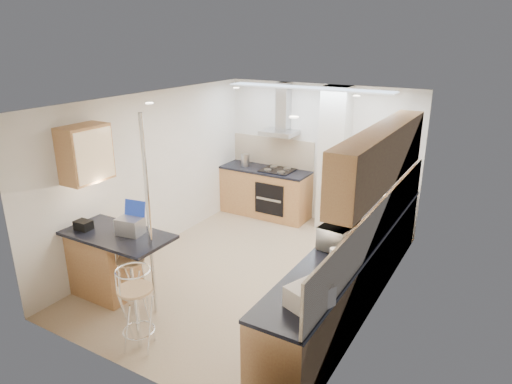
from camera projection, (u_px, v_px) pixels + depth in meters
The scene contains 16 objects.
ground at pixel (252, 273), 6.67m from camera, with size 4.80×4.80×0.00m, color tan.
room_shell at pixel (285, 168), 6.32m from camera, with size 3.64×4.84×2.51m.
right_counter at pixel (352, 270), 5.81m from camera, with size 0.63×4.40×0.92m.
back_counter at pixel (265, 192), 8.69m from camera, with size 1.70×0.63×0.92m.
peninsula at pixel (119, 266), 5.87m from camera, with size 1.47×0.72×0.94m.
microwave at pixel (339, 235), 5.36m from camera, with size 0.52×0.35×0.29m, color white.
laptop at pixel (130, 226), 5.66m from camera, with size 0.31×0.23×0.21m, color #999AA0.
bag at pixel (83, 225), 5.82m from camera, with size 0.21×0.15×0.12m, color black.
bar_stool_near at pixel (132, 277), 5.67m from camera, with size 0.36×0.36×0.89m, color tan, non-canonical shape.
bar_stool_end at pixel (137, 309), 4.93m from camera, with size 0.40×0.40×0.98m, color tan, non-canonical shape.
jar_a at pixel (387, 201), 6.66m from camera, with size 0.12×0.12×0.17m, color silver.
jar_b at pixel (376, 223), 5.90m from camera, with size 0.11×0.11×0.14m, color silver.
jar_c at pixel (349, 239), 5.34m from camera, with size 0.14×0.14×0.22m, color beige.
jar_d at pixel (334, 255), 5.03m from camera, with size 0.10×0.10×0.15m, color white.
bread_bin at pixel (309, 296), 4.19m from camera, with size 0.31×0.39×0.21m, color silver.
kettle at pixel (245, 160), 8.68m from camera, with size 0.16×0.16×0.23m, color #AEB0B3.
Camera 1 is at (3.05, -5.07, 3.30)m, focal length 32.00 mm.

